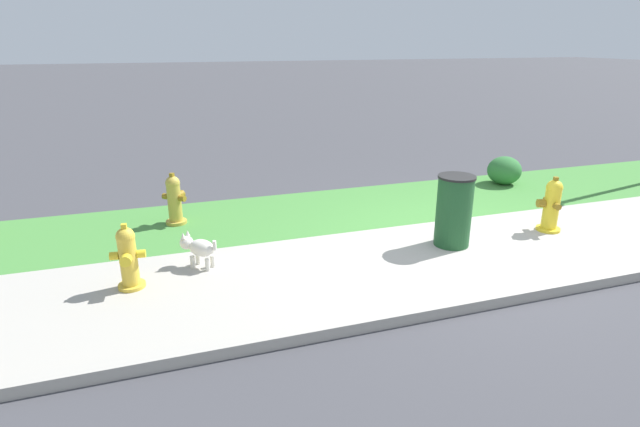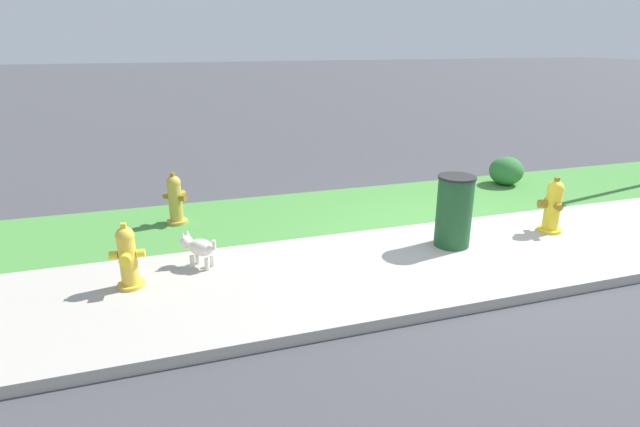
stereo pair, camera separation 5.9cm
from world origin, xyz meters
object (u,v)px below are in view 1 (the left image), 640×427
small_white_dog (198,248)px  trash_bin (454,211)px  fire_hydrant_near_corner (551,205)px  shrub_bush_near_lamp (504,170)px  fire_hydrant_far_end (175,200)px  fire_hydrant_across_street (128,258)px

small_white_dog → trash_bin: (3.28, -0.36, 0.23)m
fire_hydrant_near_corner → shrub_bush_near_lamp: bearing=-6.3°
shrub_bush_near_lamp → fire_hydrant_far_end: bearing=-177.4°
fire_hydrant_far_end → fire_hydrant_across_street: size_ratio=1.03×
fire_hydrant_far_end → shrub_bush_near_lamp: (6.07, 0.28, -0.11)m
fire_hydrant_far_end → trash_bin: (3.47, -2.03, 0.11)m
fire_hydrant_across_street → fire_hydrant_near_corner: (5.68, -0.02, 0.02)m
fire_hydrant_far_end → fire_hydrant_across_street: (-0.59, -1.98, -0.01)m
small_white_dog → trash_bin: size_ratio=0.46×
fire_hydrant_near_corner → small_white_dog: 4.92m
fire_hydrant_near_corner → small_white_dog: fire_hydrant_near_corner is taller
fire_hydrant_far_end → small_white_dog: (0.18, -1.68, -0.12)m
fire_hydrant_far_end → trash_bin: bearing=9.2°
fire_hydrant_far_end → fire_hydrant_near_corner: 5.47m
fire_hydrant_across_street → trash_bin: bearing=-174.6°
fire_hydrant_far_end → fire_hydrant_near_corner: bearing=18.1°
shrub_bush_near_lamp → fire_hydrant_across_street: bearing=-161.2°
fire_hydrant_far_end → shrub_bush_near_lamp: 6.07m
fire_hydrant_across_street → shrub_bush_near_lamp: (6.66, 2.26, -0.10)m
fire_hydrant_across_street → trash_bin: trash_bin is taller
trash_bin → fire_hydrant_near_corner: bearing=0.8°
fire_hydrant_across_street → small_white_dog: bearing=-152.1°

